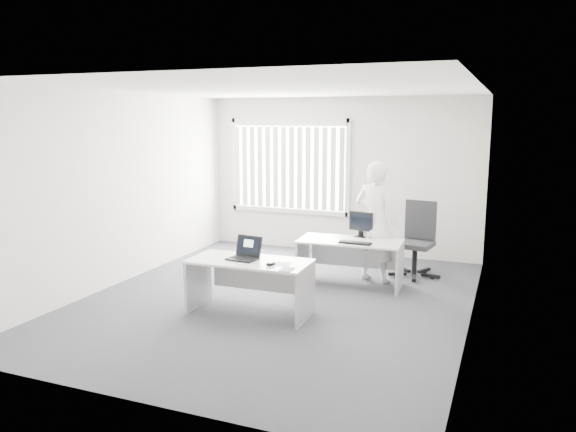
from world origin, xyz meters
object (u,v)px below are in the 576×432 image
at_px(desk_far, 350,253).
at_px(person, 376,221).
at_px(desk_near, 250,275).
at_px(laptop, 242,249).
at_px(monitor, 361,224).
at_px(office_chair, 416,253).

distance_m(desk_far, person, 0.64).
bearing_deg(desk_near, laptop, -173.90).
height_order(desk_far, person, person).
bearing_deg(person, desk_far, 67.32).
xyz_separation_m(desk_near, monitor, (0.93, 1.90, 0.37)).
height_order(person, monitor, person).
bearing_deg(desk_near, person, 59.98).
distance_m(laptop, monitor, 2.17).
relative_size(office_chair, laptop, 3.24).
xyz_separation_m(desk_far, person, (0.28, 0.40, 0.42)).
bearing_deg(laptop, desk_near, 13.48).
bearing_deg(office_chair, desk_near, -114.72).
height_order(desk_near, office_chair, office_chair).
bearing_deg(laptop, desk_far, 66.56).
height_order(laptop, monitor, monitor).
height_order(desk_far, monitor, monitor).
xyz_separation_m(laptop, monitor, (1.02, 1.91, 0.04)).
bearing_deg(desk_far, laptop, -122.70).
xyz_separation_m(desk_near, laptop, (-0.09, -0.01, 0.33)).
distance_m(desk_near, desk_far, 1.83).
relative_size(desk_far, monitor, 4.00).
relative_size(desk_near, desk_far, 1.00).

